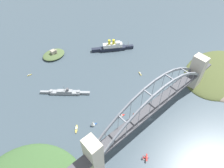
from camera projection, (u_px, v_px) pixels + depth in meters
The scene contains 14 objects.
ground_plane at pixel (151, 119), 275.04m from camera, with size 1400.00×1400.00×0.00m, color #3D4C56.
harbor_arch_bridge at pixel (154, 106), 252.85m from camera, with size 256.48×18.98×72.57m.
headland_east_shore at pixel (220, 74), 338.06m from camera, with size 148.00×102.51×17.69m.
ocean_liner at pixel (112, 47), 380.65m from camera, with size 71.05×49.22×22.39m.
naval_cruiser at pixel (65, 92), 305.68m from camera, with size 58.14×54.83×16.80m.
fort_island_mid_harbor at pixel (54, 54), 369.73m from camera, with size 41.60×33.32×13.47m.
seaplane_taxiing_near_bridge at pixel (146, 158), 235.21m from camera, with size 8.32×8.25×5.06m.
small_boat_0 at pixel (121, 114), 275.49m from camera, with size 10.28×7.15×9.73m.
small_boat_1 at pixel (161, 76), 328.50m from camera, with size 8.18×4.62×9.00m.
small_boat_2 at pixel (93, 123), 264.86m from camera, with size 9.97×6.38×10.77m.
small_boat_3 at pixel (29, 75), 335.10m from camera, with size 7.47×2.00×2.53m.
small_boat_4 at pixel (76, 129), 263.76m from camera, with size 9.16×10.40×2.28m.
small_boat_5 at pixel (140, 74), 337.50m from camera, with size 4.31×9.15×2.36m.
channel_marker_buoy at pixel (134, 114), 280.19m from camera, with size 2.20×2.20×2.75m.
Camera 1 is at (-142.80, -80.38, 232.42)m, focal length 31.97 mm.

